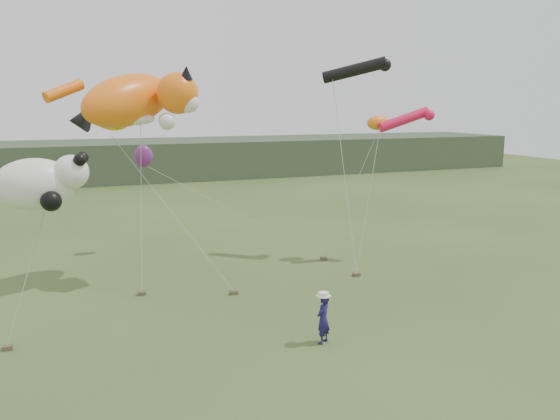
{
  "coord_description": "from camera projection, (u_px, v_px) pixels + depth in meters",
  "views": [
    {
      "loc": [
        -7.32,
        -16.33,
        7.77
      ],
      "look_at": [
        0.13,
        3.0,
        3.81
      ],
      "focal_mm": 35.0,
      "sensor_mm": 36.0,
      "label": 1
    }
  ],
  "objects": [
    {
      "name": "ground",
      "position": [
        307.0,
        333.0,
        19.01
      ],
      "size": [
        120.0,
        120.0,
        0.0
      ],
      "primitive_type": "plane",
      "color": "#385123",
      "rests_on": "ground"
    },
    {
      "name": "panda_kite",
      "position": [
        41.0,
        183.0,
        18.17
      ],
      "size": [
        3.06,
        1.98,
        1.9
      ],
      "color": "white",
      "rests_on": "ground"
    },
    {
      "name": "misc_kites",
      "position": [
        254.0,
        140.0,
        28.12
      ],
      "size": [
        12.13,
        5.86,
        2.7
      ],
      "color": "orange",
      "rests_on": "ground"
    },
    {
      "name": "festival_attendant",
      "position": [
        323.0,
        319.0,
        18.03
      ],
      "size": [
        0.73,
        0.69,
        1.68
      ],
      "primitive_type": "imported",
      "rotation": [
        0.0,
        0.0,
        3.78
      ],
      "color": "#1A1552",
      "rests_on": "ground"
    },
    {
      "name": "cat_kite",
      "position": [
        139.0,
        99.0,
        23.54
      ],
      "size": [
        6.37,
        4.74,
        3.11
      ],
      "color": "orange",
      "rests_on": "ground"
    },
    {
      "name": "fish_kite",
      "position": [
        99.0,
        120.0,
        23.64
      ],
      "size": [
        2.8,
        1.82,
        1.38
      ],
      "color": "#FFC008",
      "rests_on": "ground"
    },
    {
      "name": "tube_kites",
      "position": [
        377.0,
        86.0,
        27.63
      ],
      "size": [
        4.79,
        3.83,
        3.77
      ],
      "color": "black",
      "rests_on": "ground"
    },
    {
      "name": "sandbag_anchors",
      "position": [
        230.0,
        289.0,
        23.29
      ],
      "size": [
        14.67,
        6.0,
        0.16
      ],
      "color": "brown",
      "rests_on": "ground"
    },
    {
      "name": "headland",
      "position": [
        112.0,
        161.0,
        58.5
      ],
      "size": [
        90.0,
        13.0,
        4.0
      ],
      "color": "#2D3D28",
      "rests_on": "ground"
    }
  ]
}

